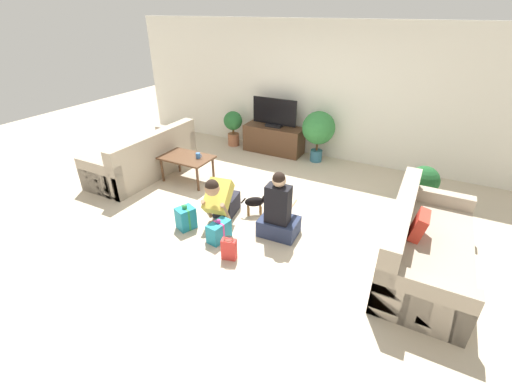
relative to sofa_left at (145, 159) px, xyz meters
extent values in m
plane|color=beige|center=(2.39, -0.21, -0.30)|extent=(16.00, 16.00, 0.00)
cube|color=white|center=(2.39, 2.42, 1.00)|extent=(8.40, 0.06, 2.60)
cube|color=tan|center=(-0.06, 0.00, -0.09)|extent=(0.90, 2.06, 0.41)
cube|color=tan|center=(0.29, 0.00, 0.33)|extent=(0.20, 2.06, 0.42)
cube|color=tan|center=(-0.06, 0.95, 0.00)|extent=(0.90, 0.16, 0.59)
cube|color=tan|center=(-0.06, -0.95, 0.00)|extent=(0.90, 0.16, 0.59)
cube|color=#9E4293|center=(0.09, 0.47, 0.27)|extent=(0.18, 0.34, 0.32)
cube|color=#288E6B|center=(0.09, 0.00, 0.27)|extent=(0.18, 0.34, 0.32)
cube|color=#3366AD|center=(0.09, -0.47, 0.27)|extent=(0.18, 0.34, 0.32)
cube|color=tan|center=(4.84, -0.44, -0.09)|extent=(0.90, 2.06, 0.41)
cube|color=tan|center=(4.49, -0.44, 0.33)|extent=(0.20, 2.06, 0.42)
cube|color=tan|center=(4.84, -1.40, 0.00)|extent=(0.90, 0.16, 0.59)
cube|color=tan|center=(4.84, 0.51, 0.00)|extent=(0.90, 0.16, 0.59)
cube|color=red|center=(4.69, -0.44, 0.27)|extent=(0.18, 0.34, 0.32)
cube|color=brown|center=(0.88, 0.13, 0.16)|extent=(0.90, 0.58, 0.03)
cylinder|color=brown|center=(0.49, -0.11, -0.08)|extent=(0.04, 0.04, 0.44)
cylinder|color=brown|center=(1.27, -0.11, -0.08)|extent=(0.04, 0.04, 0.44)
cylinder|color=brown|center=(0.49, 0.36, -0.08)|extent=(0.04, 0.04, 0.44)
cylinder|color=brown|center=(1.27, 0.36, -0.08)|extent=(0.04, 0.04, 0.44)
cube|color=brown|center=(1.64, 2.11, -0.01)|extent=(1.26, 0.48, 0.57)
cube|color=black|center=(1.64, 2.11, 0.30)|extent=(0.34, 0.20, 0.05)
cube|color=black|center=(1.64, 2.11, 0.59)|extent=(0.97, 0.03, 0.54)
cylinder|color=#336B84|center=(2.62, 2.06, -0.18)|extent=(0.24, 0.24, 0.23)
cylinder|color=brown|center=(2.62, 2.06, 0.03)|extent=(0.04, 0.04, 0.19)
sphere|color=#337F3D|center=(2.62, 2.06, 0.40)|extent=(0.64, 0.64, 0.64)
cylinder|color=#A36042|center=(0.66, 2.06, -0.16)|extent=(0.25, 0.25, 0.27)
cylinder|color=brown|center=(0.66, 2.06, 0.03)|extent=(0.05, 0.05, 0.12)
sphere|color=#286B33|center=(0.66, 2.06, 0.27)|extent=(0.41, 0.41, 0.41)
cylinder|color=#336B84|center=(4.64, 0.94, -0.20)|extent=(0.31, 0.31, 0.19)
cylinder|color=brown|center=(4.64, 0.94, -0.04)|extent=(0.06, 0.06, 0.13)
sphere|color=#1E5628|center=(4.64, 0.94, 0.22)|extent=(0.45, 0.45, 0.45)
cube|color=#23232D|center=(2.08, -0.48, -0.16)|extent=(0.36, 0.48, 0.28)
cube|color=gold|center=(2.12, -0.75, 0.14)|extent=(0.40, 0.54, 0.46)
sphere|color=tan|center=(2.16, -0.93, 0.35)|extent=(0.20, 0.20, 0.20)
sphere|color=black|center=(2.16, -0.93, 0.39)|extent=(0.19, 0.19, 0.19)
cylinder|color=tan|center=(2.00, -0.88, -0.04)|extent=(0.11, 0.27, 0.40)
cylinder|color=tan|center=(2.28, -0.83, -0.04)|extent=(0.11, 0.27, 0.40)
cube|color=#283351|center=(3.01, -0.62, -0.18)|extent=(0.54, 0.43, 0.24)
cube|color=black|center=(3.01, -0.68, 0.21)|extent=(0.33, 0.22, 0.53)
sphere|color=beige|center=(3.01, -0.67, 0.56)|extent=(0.18, 0.18, 0.18)
sphere|color=black|center=(3.01, -0.68, 0.59)|extent=(0.17, 0.17, 0.17)
cylinder|color=beige|center=(3.13, -0.47, 0.13)|extent=(0.07, 0.26, 0.06)
cylinder|color=beige|center=(2.87, -0.48, 0.13)|extent=(0.07, 0.26, 0.06)
ellipsoid|color=black|center=(2.47, -0.32, -0.08)|extent=(0.31, 0.28, 0.15)
sphere|color=black|center=(2.61, -0.22, -0.05)|extent=(0.13, 0.13, 0.13)
sphere|color=olive|center=(2.66, -0.19, -0.06)|extent=(0.06, 0.06, 0.06)
cylinder|color=black|center=(2.33, -0.42, -0.05)|extent=(0.08, 0.07, 0.09)
cylinder|color=olive|center=(2.57, -0.30, -0.23)|extent=(0.03, 0.03, 0.14)
cylinder|color=olive|center=(2.52, -0.23, -0.23)|extent=(0.03, 0.03, 0.14)
cylinder|color=olive|center=(2.42, -0.41, -0.23)|extent=(0.03, 0.03, 0.14)
cylinder|color=olive|center=(2.37, -0.34, -0.23)|extent=(0.03, 0.03, 0.14)
cube|color=teal|center=(2.36, -1.12, -0.16)|extent=(0.23, 0.35, 0.27)
cube|color=#CC3389|center=(2.36, -1.12, -0.16)|extent=(0.18, 0.06, 0.27)
sphere|color=#CC3389|center=(2.36, -1.12, 0.00)|extent=(0.06, 0.06, 0.06)
cube|color=teal|center=(1.79, -1.10, -0.13)|extent=(0.28, 0.30, 0.32)
cube|color=#2D934C|center=(1.79, -1.10, -0.13)|extent=(0.20, 0.11, 0.32)
sphere|color=#2D934C|center=(1.79, -1.10, 0.05)|extent=(0.07, 0.07, 0.07)
cube|color=red|center=(2.68, -1.39, -0.15)|extent=(0.20, 0.14, 0.28)
torus|color=#4C3823|center=(2.68, -1.39, 0.01)|extent=(0.15, 0.15, 0.01)
cylinder|color=#386BAD|center=(1.10, 0.18, 0.22)|extent=(0.08, 0.08, 0.09)
torus|color=#386BAD|center=(1.15, 0.18, 0.22)|extent=(0.06, 0.01, 0.06)
camera|label=1|loc=(4.56, -4.22, 2.49)|focal=24.00mm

